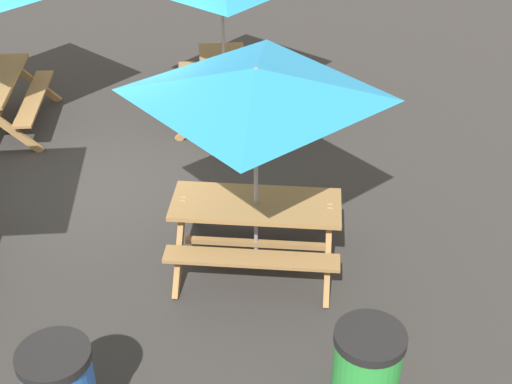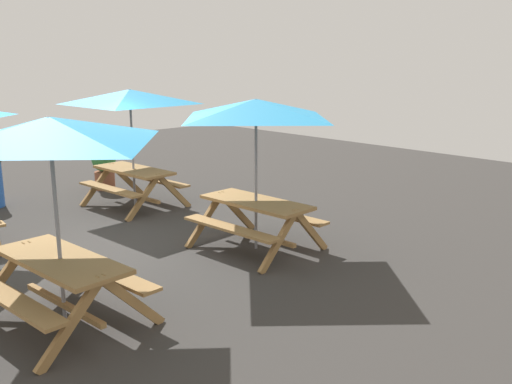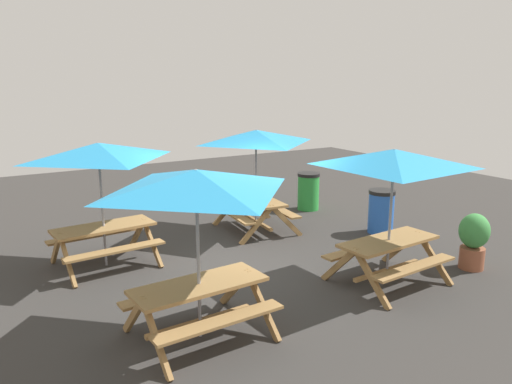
# 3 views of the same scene
# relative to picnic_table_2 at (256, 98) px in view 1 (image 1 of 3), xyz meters

# --- Properties ---
(ground_plane) EXTENTS (24.00, 24.00, 0.00)m
(ground_plane) POSITION_rel_picnic_table_2_xyz_m (-1.51, -2.03, -1.99)
(ground_plane) COLOR #33302D
(ground_plane) RESTS_ON ground
(picnic_table_2) EXTENTS (2.19, 2.19, 2.34)m
(picnic_table_2) POSITION_rel_picnic_table_2_xyz_m (0.00, 0.00, 0.00)
(picnic_table_2) COLOR olive
(picnic_table_2) RESTS_ON ground
(trash_bin_green) EXTENTS (0.59, 0.59, 0.98)m
(trash_bin_green) POSITION_rel_picnic_table_2_xyz_m (2.15, 0.88, -1.49)
(trash_bin_green) COLOR green
(trash_bin_green) RESTS_ON ground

